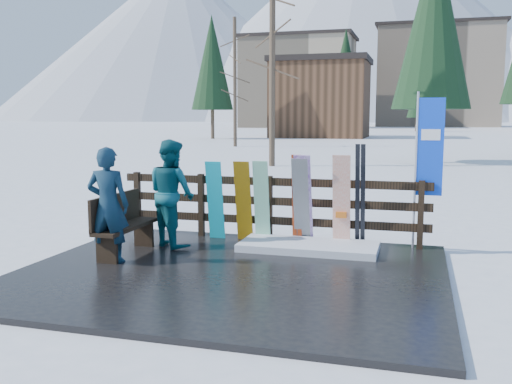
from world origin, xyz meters
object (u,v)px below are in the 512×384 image
(snowboard_2, at_px, (243,201))
(snowboard_3, at_px, (304,200))
(person_back, at_px, (172,193))
(person_front, at_px, (108,205))
(snowboard_0, at_px, (215,200))
(rental_flag, at_px, (427,153))
(bench, at_px, (122,222))
(snowboard_5, at_px, (341,201))
(snowboard_1, at_px, (262,202))
(snowboard_4, at_px, (301,201))

(snowboard_2, xyz_separation_m, snowboard_3, (1.08, 0.00, 0.07))
(person_back, bearing_deg, person_front, 103.77)
(snowboard_3, height_order, person_back, person_back)
(snowboard_0, xyz_separation_m, snowboard_3, (1.61, -0.00, 0.07))
(snowboard_2, height_order, person_back, person_back)
(snowboard_0, height_order, snowboard_3, snowboard_3)
(snowboard_0, height_order, rental_flag, rental_flag)
(bench, height_order, snowboard_3, snowboard_3)
(snowboard_5, bearing_deg, snowboard_2, 180.00)
(snowboard_0, distance_m, person_back, 0.91)
(snowboard_1, height_order, person_front, person_front)
(bench, bearing_deg, rental_flag, 20.42)
(bench, bearing_deg, snowboard_5, 23.85)
(snowboard_4, xyz_separation_m, person_front, (-2.55, -1.98, 0.13))
(snowboard_0, distance_m, snowboard_4, 1.57)
(person_front, bearing_deg, snowboard_0, -125.21)
(snowboard_2, relative_size, snowboard_4, 0.93)
(snowboard_5, xyz_separation_m, person_front, (-3.24, -1.98, 0.09))
(snowboard_1, height_order, rental_flag, rental_flag)
(snowboard_1, bearing_deg, snowboard_3, 0.00)
(snowboard_3, relative_size, snowboard_5, 1.02)
(snowboard_0, bearing_deg, snowboard_4, 0.00)
(bench, bearing_deg, snowboard_2, 42.75)
(person_back, bearing_deg, snowboard_2, -111.77)
(snowboard_0, height_order, person_back, person_back)
(rental_flag, bearing_deg, bench, -159.58)
(snowboard_4, bearing_deg, person_back, -161.09)
(snowboard_0, distance_m, snowboard_3, 1.61)
(snowboard_2, bearing_deg, snowboard_3, 0.00)
(snowboard_1, bearing_deg, snowboard_2, 180.00)
(snowboard_4, bearing_deg, person_front, -142.20)
(snowboard_3, height_order, snowboard_4, snowboard_3)
(snowboard_4, distance_m, person_back, 2.21)
(bench, distance_m, snowboard_0, 1.82)
(snowboard_2, distance_m, snowboard_3, 1.08)
(snowboard_1, xyz_separation_m, person_back, (-1.38, -0.72, 0.19))
(snowboard_0, relative_size, person_front, 0.81)
(snowboard_4, height_order, snowboard_5, snowboard_5)
(snowboard_3, distance_m, snowboard_5, 0.65)
(snowboard_2, distance_m, snowboard_5, 1.73)
(snowboard_3, xyz_separation_m, snowboard_4, (-0.04, 0.00, -0.03))
(snowboard_2, relative_size, snowboard_3, 0.90)
(snowboard_2, bearing_deg, snowboard_1, -0.00)
(snowboard_2, height_order, snowboard_3, snowboard_3)
(snowboard_3, height_order, person_front, person_front)
(snowboard_3, bearing_deg, snowboard_1, -180.00)
(person_front, bearing_deg, snowboard_4, -150.92)
(snowboard_4, bearing_deg, snowboard_1, -180.00)
(snowboard_0, relative_size, rental_flag, 0.55)
(person_back, bearing_deg, bench, 88.46)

